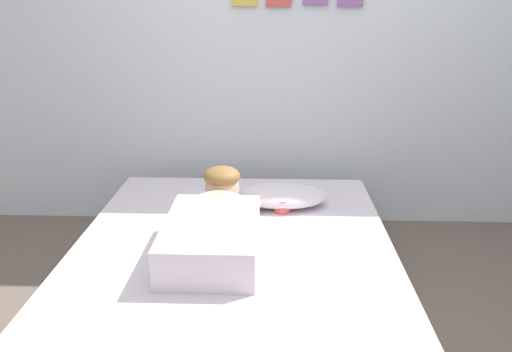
% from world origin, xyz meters
% --- Properties ---
extents(ground_plane, '(12.96, 12.96, 0.00)m').
position_xyz_m(ground_plane, '(0.00, 0.00, 0.00)').
color(ground_plane, '#66564C').
extents(back_wall, '(4.48, 0.12, 2.50)m').
position_xyz_m(back_wall, '(0.00, 1.43, 1.25)').
color(back_wall, silver).
rests_on(back_wall, ground).
extents(bed, '(1.59, 1.98, 0.38)m').
position_xyz_m(bed, '(-0.33, 0.20, 0.19)').
color(bed, '#726051').
rests_on(bed, ground).
extents(pillow, '(0.52, 0.32, 0.11)m').
position_xyz_m(pillow, '(-0.09, 0.72, 0.44)').
color(pillow, silver).
rests_on(pillow, bed).
extents(person_lying, '(0.43, 0.92, 0.27)m').
position_xyz_m(person_lying, '(-0.42, 0.22, 0.49)').
color(person_lying, silver).
rests_on(person_lying, bed).
extents(coffee_cup, '(0.12, 0.09, 0.07)m').
position_xyz_m(coffee_cup, '(-0.08, 0.61, 0.42)').
color(coffee_cup, '#D84C47').
rests_on(coffee_cup, bed).
extents(cell_phone, '(0.07, 0.14, 0.01)m').
position_xyz_m(cell_phone, '(-0.45, -0.07, 0.39)').
color(cell_phone, black).
rests_on(cell_phone, bed).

